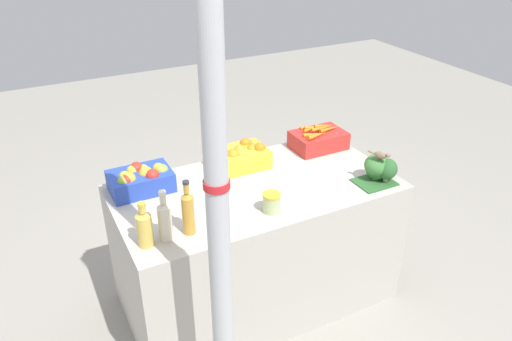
{
  "coord_description": "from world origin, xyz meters",
  "views": [
    {
      "loc": [
        -1.12,
        -2.17,
        2.25
      ],
      "look_at": [
        0.0,
        0.0,
        0.92
      ],
      "focal_mm": 35.0,
      "sensor_mm": 36.0,
      "label": 1
    }
  ],
  "objects_px": {
    "support_pole": "(218,212)",
    "apple_crate": "(141,179)",
    "juice_bottle_golden": "(144,228)",
    "sparrow_bird": "(381,155)",
    "orange_crate": "(240,157)",
    "juice_bottle_amber": "(188,212)",
    "juice_bottle_cloudy": "(165,220)",
    "broccoli_pile": "(379,168)",
    "carrot_crate": "(318,139)",
    "pickle_jar": "(272,202)"
  },
  "relations": [
    {
      "from": "support_pole",
      "to": "apple_crate",
      "type": "relative_size",
      "value": 7.27
    },
    {
      "from": "juice_bottle_golden",
      "to": "sparrow_bird",
      "type": "relative_size",
      "value": 1.87
    },
    {
      "from": "orange_crate",
      "to": "juice_bottle_amber",
      "type": "bearing_deg",
      "value": -135.68
    },
    {
      "from": "support_pole",
      "to": "juice_bottle_golden",
      "type": "height_order",
      "value": "support_pole"
    },
    {
      "from": "support_pole",
      "to": "juice_bottle_cloudy",
      "type": "xyz_separation_m",
      "value": [
        -0.07,
        0.48,
        -0.3
      ]
    },
    {
      "from": "apple_crate",
      "to": "sparrow_bird",
      "type": "height_order",
      "value": "sparrow_bird"
    },
    {
      "from": "support_pole",
      "to": "broccoli_pile",
      "type": "xyz_separation_m",
      "value": [
        1.19,
        0.47,
        -0.33
      ]
    },
    {
      "from": "broccoli_pile",
      "to": "sparrow_bird",
      "type": "xyz_separation_m",
      "value": [
        -0.03,
        -0.03,
        0.1
      ]
    },
    {
      "from": "orange_crate",
      "to": "juice_bottle_cloudy",
      "type": "height_order",
      "value": "juice_bottle_cloudy"
    },
    {
      "from": "juice_bottle_golden",
      "to": "sparrow_bird",
      "type": "height_order",
      "value": "juice_bottle_golden"
    },
    {
      "from": "carrot_crate",
      "to": "sparrow_bird",
      "type": "height_order",
      "value": "sparrow_bird"
    },
    {
      "from": "orange_crate",
      "to": "sparrow_bird",
      "type": "bearing_deg",
      "value": -42.54
    },
    {
      "from": "support_pole",
      "to": "pickle_jar",
      "type": "distance_m",
      "value": 0.76
    },
    {
      "from": "broccoli_pile",
      "to": "juice_bottle_amber",
      "type": "xyz_separation_m",
      "value": [
        -1.15,
        0.01,
        0.04
      ]
    },
    {
      "from": "juice_bottle_amber",
      "to": "pickle_jar",
      "type": "bearing_deg",
      "value": -2.13
    },
    {
      "from": "broccoli_pile",
      "to": "juice_bottle_amber",
      "type": "bearing_deg",
      "value": 179.27
    },
    {
      "from": "sparrow_bird",
      "to": "broccoli_pile",
      "type": "bearing_deg",
      "value": 110.39
    },
    {
      "from": "apple_crate",
      "to": "carrot_crate",
      "type": "xyz_separation_m",
      "value": [
        1.18,
        0.01,
        -0.01
      ]
    },
    {
      "from": "sparrow_bird",
      "to": "juice_bottle_cloudy",
      "type": "bearing_deg",
      "value": -121.3
    },
    {
      "from": "support_pole",
      "to": "apple_crate",
      "type": "height_order",
      "value": "support_pole"
    },
    {
      "from": "apple_crate",
      "to": "sparrow_bird",
      "type": "xyz_separation_m",
      "value": [
        1.22,
        -0.55,
        0.11
      ]
    },
    {
      "from": "support_pole",
      "to": "broccoli_pile",
      "type": "height_order",
      "value": "support_pole"
    },
    {
      "from": "apple_crate",
      "to": "orange_crate",
      "type": "distance_m",
      "value": 0.61
    },
    {
      "from": "juice_bottle_cloudy",
      "to": "broccoli_pile",
      "type": "bearing_deg",
      "value": -0.67
    },
    {
      "from": "juice_bottle_golden",
      "to": "carrot_crate",
      "type": "bearing_deg",
      "value": 21.35
    },
    {
      "from": "juice_bottle_cloudy",
      "to": "pickle_jar",
      "type": "bearing_deg",
      "value": -1.69
    },
    {
      "from": "support_pole",
      "to": "apple_crate",
      "type": "bearing_deg",
      "value": 93.14
    },
    {
      "from": "carrot_crate",
      "to": "support_pole",
      "type": "bearing_deg",
      "value": -138.67
    },
    {
      "from": "orange_crate",
      "to": "juice_bottle_golden",
      "type": "height_order",
      "value": "juice_bottle_golden"
    },
    {
      "from": "pickle_jar",
      "to": "apple_crate",
      "type": "bearing_deg",
      "value": 136.29
    },
    {
      "from": "support_pole",
      "to": "juice_bottle_cloudy",
      "type": "height_order",
      "value": "support_pole"
    },
    {
      "from": "apple_crate",
      "to": "orange_crate",
      "type": "height_order",
      "value": "apple_crate"
    },
    {
      "from": "juice_bottle_golden",
      "to": "juice_bottle_cloudy",
      "type": "height_order",
      "value": "juice_bottle_cloudy"
    },
    {
      "from": "juice_bottle_cloudy",
      "to": "juice_bottle_golden",
      "type": "bearing_deg",
      "value": -180.0
    },
    {
      "from": "apple_crate",
      "to": "pickle_jar",
      "type": "xyz_separation_m",
      "value": [
        0.54,
        -0.52,
        -0.02
      ]
    },
    {
      "from": "support_pole",
      "to": "carrot_crate",
      "type": "height_order",
      "value": "support_pole"
    },
    {
      "from": "support_pole",
      "to": "sparrow_bird",
      "type": "bearing_deg",
      "value": 20.46
    },
    {
      "from": "carrot_crate",
      "to": "juice_bottle_cloudy",
      "type": "xyz_separation_m",
      "value": [
        -1.2,
        -0.51,
        0.05
      ]
    },
    {
      "from": "orange_crate",
      "to": "broccoli_pile",
      "type": "bearing_deg",
      "value": -39.62
    },
    {
      "from": "juice_bottle_golden",
      "to": "support_pole",
      "type": "bearing_deg",
      "value": -70.17
    },
    {
      "from": "orange_crate",
      "to": "pickle_jar",
      "type": "relative_size",
      "value": 3.23
    },
    {
      "from": "pickle_jar",
      "to": "sparrow_bird",
      "type": "relative_size",
      "value": 0.85
    },
    {
      "from": "juice_bottle_cloudy",
      "to": "carrot_crate",
      "type": "bearing_deg",
      "value": 22.95
    },
    {
      "from": "sparrow_bird",
      "to": "carrot_crate",
      "type": "bearing_deg",
      "value": 155.1
    },
    {
      "from": "apple_crate",
      "to": "pickle_jar",
      "type": "relative_size",
      "value": 3.23
    },
    {
      "from": "juice_bottle_golden",
      "to": "juice_bottle_cloudy",
      "type": "relative_size",
      "value": 0.87
    },
    {
      "from": "juice_bottle_amber",
      "to": "orange_crate",
      "type": "bearing_deg",
      "value": 44.32
    },
    {
      "from": "juice_bottle_golden",
      "to": "pickle_jar",
      "type": "height_order",
      "value": "juice_bottle_golden"
    },
    {
      "from": "broccoli_pile",
      "to": "carrot_crate",
      "type": "bearing_deg",
      "value": 97.45
    },
    {
      "from": "juice_bottle_golden",
      "to": "juice_bottle_amber",
      "type": "bearing_deg",
      "value": 0.0
    }
  ]
}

